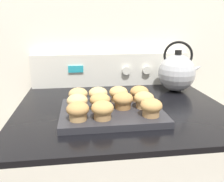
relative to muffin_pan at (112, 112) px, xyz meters
The scene contains 15 objects.
wall_back 0.52m from the muffin_pan, 83.72° to the left, with size 8.00×0.05×2.40m.
control_panel 0.41m from the muffin_pan, 82.66° to the left, with size 0.78×0.07×0.16m.
muffin_pan is the anchor object (origin of this frame).
muffin_r0_c0 0.15m from the muffin_pan, 145.80° to the right, with size 0.07×0.07×0.06m.
muffin_r0_c1 0.10m from the muffin_pan, 116.08° to the right, with size 0.07×0.07×0.06m.
muffin_r0_c3 0.15m from the muffin_pan, 33.48° to the right, with size 0.07×0.07×0.06m.
muffin_r1_c0 0.12m from the muffin_pan, behind, with size 0.07×0.07×0.06m.
muffin_r1_c1 0.06m from the muffin_pan, behind, with size 0.07×0.07×0.06m.
muffin_r1_c2 0.06m from the muffin_pan, ahead, with size 0.07×0.07×0.06m.
muffin_r1_c3 0.12m from the muffin_pan, ahead, with size 0.07×0.07×0.06m.
muffin_r2_c0 0.14m from the muffin_pan, 145.61° to the left, with size 0.07×0.07×0.06m.
muffin_r2_c1 0.10m from the muffin_pan, 117.17° to the left, with size 0.07×0.07×0.06m.
muffin_r2_c2 0.10m from the muffin_pan, 65.41° to the left, with size 0.07×0.07×0.06m.
muffin_r2_c3 0.15m from the muffin_pan, 33.20° to the left, with size 0.07×0.07×0.06m.
tea_kettle 0.43m from the muffin_pan, 37.29° to the left, with size 0.20×0.17×0.23m.
Camera 1 is at (-0.15, -0.49, 1.26)m, focal length 38.00 mm.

